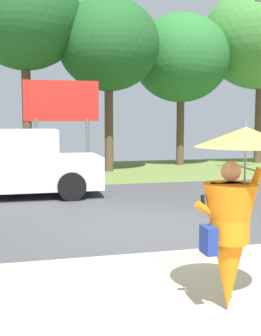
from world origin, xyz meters
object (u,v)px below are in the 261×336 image
(tree_left_far, at_px, (181,58))
(monk_pedestrian, at_px, (234,210))
(pickup_truck, at_px, (7,166))
(roadside_billboard, at_px, (62,108))
(tree_right_mid, at_px, (261,37))
(tree_center_back, at_px, (109,45))
(tree_right_far, at_px, (24,18))

(tree_left_far, bearing_deg, monk_pedestrian, -108.31)
(pickup_truck, height_order, tree_left_far, tree_left_far)
(roadside_billboard, xyz_separation_m, tree_right_mid, (10.13, 4.34, 3.63))
(tree_center_back, bearing_deg, pickup_truck, -126.20)
(tree_center_back, bearing_deg, roadside_billboard, -130.63)
(monk_pedestrian, bearing_deg, pickup_truck, 95.23)
(tree_left_far, relative_size, tree_right_far, 0.86)
(tree_left_far, xyz_separation_m, tree_right_far, (-7.10, -1.64, 1.10))
(tree_right_far, bearing_deg, tree_right_mid, 8.80)
(monk_pedestrian, relative_size, tree_center_back, 0.30)
(tree_center_back, bearing_deg, monk_pedestrian, -95.43)
(roadside_billboard, bearing_deg, tree_right_mid, 23.17)
(tree_left_far, height_order, tree_center_back, tree_center_back)
(pickup_truck, bearing_deg, tree_center_back, 57.90)
(tree_right_mid, relative_size, tree_right_far, 1.07)
(monk_pedestrian, xyz_separation_m, roadside_billboard, (-0.87, 11.14, 1.39))
(tree_left_far, height_order, tree_right_far, tree_right_far)
(tree_right_far, bearing_deg, monk_pedestrian, -81.64)
(tree_center_back, distance_m, tree_right_mid, 8.22)
(monk_pedestrian, bearing_deg, tree_left_far, 59.11)
(tree_left_far, bearing_deg, roadside_billboard, -144.60)
(roadside_billboard, bearing_deg, tree_left_far, 35.40)
(pickup_truck, distance_m, tree_center_back, 7.97)
(monk_pedestrian, distance_m, roadside_billboard, 11.26)
(pickup_truck, bearing_deg, roadside_billboard, 62.27)
(tree_center_back, relative_size, tree_right_far, 0.87)
(tree_right_mid, bearing_deg, tree_right_far, -171.20)
(roadside_billboard, height_order, tree_right_mid, tree_right_mid)
(monk_pedestrian, distance_m, tree_left_far, 16.64)
(pickup_truck, relative_size, tree_right_far, 0.64)
(tree_right_mid, bearing_deg, tree_left_far, -178.61)
(tree_left_far, distance_m, tree_right_far, 7.37)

